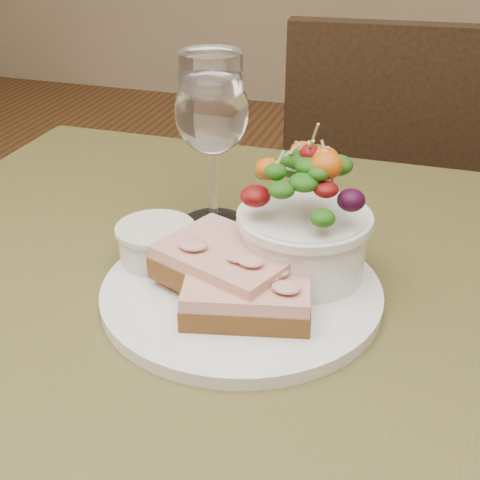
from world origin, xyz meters
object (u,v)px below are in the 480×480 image
(cafe_table, at_px, (220,398))
(wine_glass, at_px, (212,117))
(salad_bowl, at_px, (305,215))
(chair_far, at_px, (390,306))
(sandwich_front, at_px, (247,294))
(dinner_plate, at_px, (241,292))
(ramekin, at_px, (156,241))
(sandwich_back, at_px, (229,264))

(cafe_table, distance_m, wine_glass, 0.28)
(salad_bowl, bearing_deg, chair_far, 85.15)
(cafe_table, relative_size, sandwich_front, 6.57)
(chair_far, relative_size, dinner_plate, 3.53)
(cafe_table, relative_size, ramekin, 11.37)
(sandwich_back, bearing_deg, wine_glass, 136.75)
(cafe_table, distance_m, salad_bowl, 0.19)
(chair_far, relative_size, ramekin, 12.79)
(salad_bowl, bearing_deg, wine_glass, 143.66)
(chair_far, relative_size, sandwich_front, 7.39)
(sandwich_front, bearing_deg, cafe_table, 155.15)
(sandwich_back, distance_m, wine_glass, 0.17)
(salad_bowl, distance_m, wine_glass, 0.16)
(dinner_plate, xyz_separation_m, sandwich_front, (0.02, -0.03, 0.02))
(cafe_table, xyz_separation_m, sandwich_back, (0.00, 0.02, 0.14))
(ramekin, relative_size, salad_bowl, 0.55)
(wine_glass, bearing_deg, cafe_table, -69.12)
(chair_far, xyz_separation_m, salad_bowl, (-0.06, -0.68, 0.53))
(sandwich_front, relative_size, salad_bowl, 0.96)
(ramekin, relative_size, wine_glass, 0.40)
(dinner_plate, distance_m, salad_bowl, 0.09)
(cafe_table, height_order, ramekin, ramekin)
(salad_bowl, bearing_deg, ramekin, -172.02)
(dinner_plate, xyz_separation_m, sandwich_back, (-0.01, -0.00, 0.03))
(dinner_plate, bearing_deg, salad_bowl, 41.88)
(cafe_table, xyz_separation_m, dinner_plate, (0.01, 0.03, 0.11))
(sandwich_back, bearing_deg, dinner_plate, 47.55)
(chair_far, xyz_separation_m, ramekin, (-0.20, -0.70, 0.49))
(chair_far, height_order, dinner_plate, chair_far)
(cafe_table, height_order, salad_bowl, salad_bowl)
(cafe_table, height_order, sandwich_back, sandwich_back)
(sandwich_front, height_order, wine_glass, wine_glass)
(ramekin, bearing_deg, dinner_plate, -13.44)
(dinner_plate, height_order, wine_glass, wine_glass)
(chair_far, bearing_deg, sandwich_front, 78.31)
(dinner_plate, distance_m, sandwich_front, 0.04)
(cafe_table, distance_m, dinner_plate, 0.11)
(dinner_plate, distance_m, ramekin, 0.10)
(ramekin, height_order, wine_glass, wine_glass)
(chair_far, bearing_deg, sandwich_back, 76.05)
(sandwich_front, bearing_deg, wine_glass, 105.78)
(cafe_table, bearing_deg, sandwich_front, -12.17)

